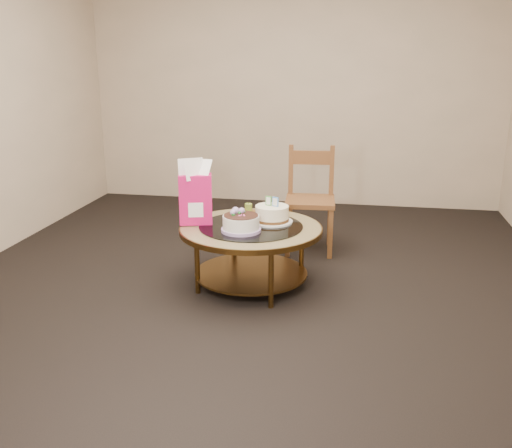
% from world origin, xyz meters
% --- Properties ---
extents(ground, '(5.00, 5.00, 0.00)m').
position_xyz_m(ground, '(0.00, 0.00, 0.00)').
color(ground, black).
rests_on(ground, ground).
extents(room_walls, '(4.52, 5.02, 2.61)m').
position_xyz_m(room_walls, '(0.00, 0.00, 1.54)').
color(room_walls, tan).
rests_on(room_walls, ground).
extents(coffee_table, '(1.02, 1.02, 0.46)m').
position_xyz_m(coffee_table, '(0.00, -0.00, 0.38)').
color(coffee_table, '#513717').
rests_on(coffee_table, ground).
extents(decorated_cake, '(0.28, 0.28, 0.16)m').
position_xyz_m(decorated_cake, '(-0.04, -0.14, 0.51)').
color(decorated_cake, '#A98AC3').
rests_on(decorated_cake, coffee_table).
extents(cream_cake, '(0.30, 0.30, 0.19)m').
position_xyz_m(cream_cake, '(0.13, 0.12, 0.52)').
color(cream_cake, white).
rests_on(cream_cake, coffee_table).
extents(gift_bag, '(0.26, 0.21, 0.46)m').
position_xyz_m(gift_bag, '(-0.40, -0.01, 0.69)').
color(gift_bag, '#E01566').
rests_on(gift_bag, coffee_table).
extents(pillar_candle, '(0.11, 0.11, 0.08)m').
position_xyz_m(pillar_candle, '(-0.08, 0.32, 0.49)').
color(pillar_candle, '#ECE061').
rests_on(pillar_candle, coffee_table).
extents(dining_chair, '(0.44, 0.44, 0.89)m').
position_xyz_m(dining_chair, '(0.34, 0.89, 0.45)').
color(dining_chair, brown).
rests_on(dining_chair, ground).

